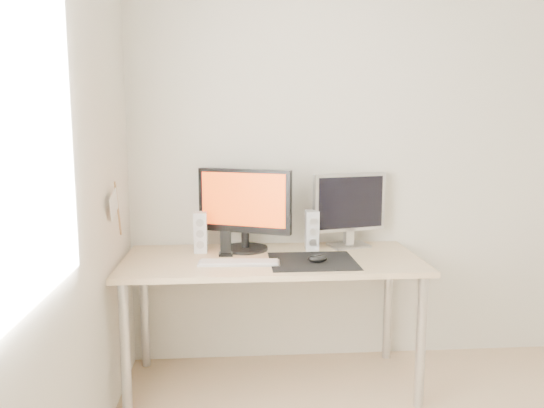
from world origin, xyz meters
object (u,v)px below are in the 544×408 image
main_monitor (244,206)px  mouse (317,259)px  speaker_left (200,232)px  speaker_right (312,231)px  keyboard (239,262)px  second_monitor (349,206)px  phone_dock (226,248)px  desk (272,271)px

main_monitor → mouse: bearing=-39.6°
speaker_left → speaker_right: (0.63, 0.00, 0.00)m
speaker_left → main_monitor: bearing=6.1°
keyboard → mouse: bearing=-1.1°
second_monitor → speaker_right: second_monitor is taller
main_monitor → phone_dock: (-0.11, -0.12, -0.21)m
mouse → keyboard: mouse is taller
main_monitor → phone_dock: 0.27m
speaker_left → desk: bearing=-21.5°
phone_dock → mouse: bearing=-21.6°
second_monitor → main_monitor: bearing=-175.7°
desk → second_monitor: second_monitor is taller
speaker_right → main_monitor: bearing=176.5°
speaker_right → keyboard: size_ratio=0.53×
desk → speaker_right: size_ratio=7.02×
main_monitor → second_monitor: main_monitor is taller
speaker_right → keyboard: (-0.42, -0.28, -0.11)m
speaker_left → phone_dock: bearing=-32.7°
desk → keyboard: (-0.18, -0.12, 0.09)m
main_monitor → speaker_right: main_monitor is taller
desk → keyboard: 0.23m
mouse → phone_dock: bearing=158.4°
main_monitor → second_monitor: bearing=4.3°
speaker_right → phone_dock: 0.51m
desk → main_monitor: size_ratio=3.06×
main_monitor → keyboard: size_ratio=1.23×
mouse → second_monitor: 0.48m
second_monitor → phone_dock: 0.77m
main_monitor → speaker_left: 0.29m
phone_dock → speaker_right: bearing=10.8°
mouse → main_monitor: main_monitor is taller
keyboard → phone_dock: phone_dock is taller
speaker_left → keyboard: 0.36m
second_monitor → speaker_left: bearing=-175.2°
second_monitor → speaker_right: (-0.23, -0.07, -0.13)m
mouse → second_monitor: bearing=55.4°
mouse → phone_dock: phone_dock is taller
second_monitor → speaker_left: second_monitor is taller
mouse → desk: 0.28m
desk → second_monitor: 0.61m
second_monitor → keyboard: 0.77m
desk → speaker_right: bearing=33.0°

